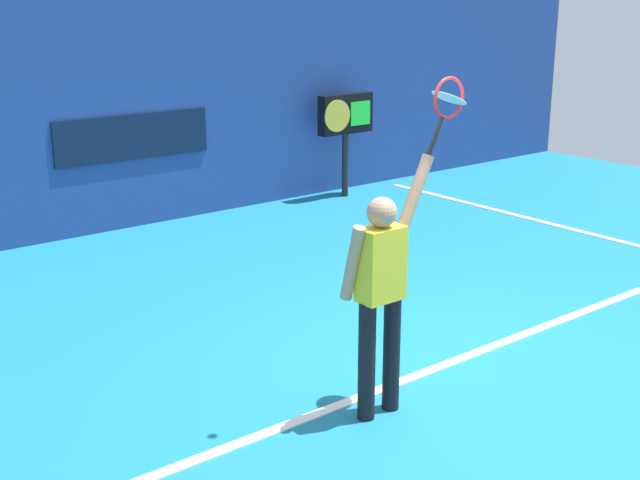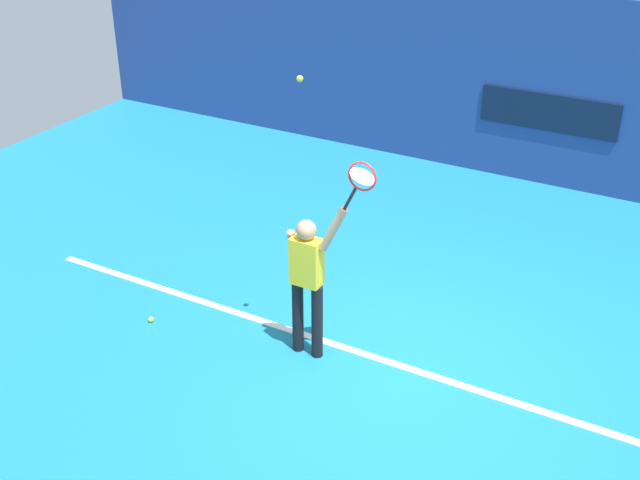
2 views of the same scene
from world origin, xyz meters
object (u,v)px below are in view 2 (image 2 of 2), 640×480
object	(u,v)px
tennis_ball	(300,79)
tennis_player	(308,276)
tennis_racket	(361,179)
spare_ball	(151,320)

from	to	relation	value
tennis_ball	tennis_player	bearing A→B (deg)	-17.56
tennis_racket	tennis_ball	world-z (taller)	tennis_ball
tennis_player	tennis_racket	bearing A→B (deg)	-0.39
tennis_racket	spare_ball	distance (m)	3.47
tennis_player	tennis_racket	world-z (taller)	tennis_racket
tennis_racket	tennis_ball	distance (m)	1.14
tennis_player	spare_ball	world-z (taller)	tennis_player
tennis_player	tennis_ball	distance (m)	2.20
tennis_player	spare_ball	bearing A→B (deg)	-168.59
spare_ball	tennis_ball	bearing A→B (deg)	12.65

